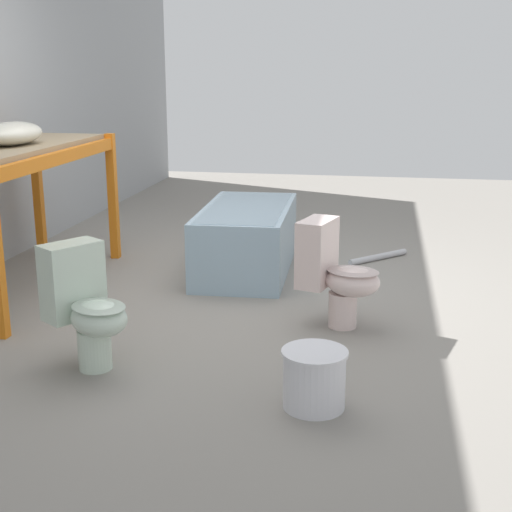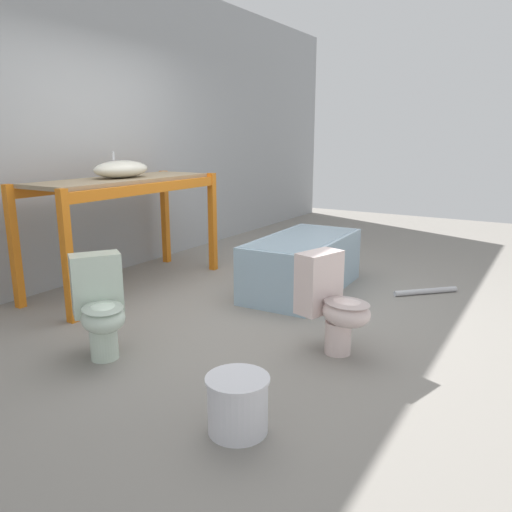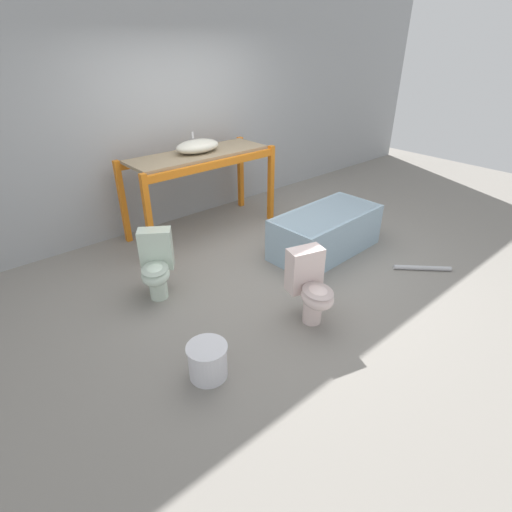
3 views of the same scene
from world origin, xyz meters
name	(u,v)px [view 3 (image 3 of 3)]	position (x,y,z in m)	size (l,w,h in m)	color
ground_plane	(267,261)	(0.00, 0.00, 0.00)	(12.00, 12.00, 0.00)	gray
warehouse_wall_rear	(174,103)	(0.00, 1.85, 1.60)	(10.80, 0.08, 3.20)	#9EA0A3
shelving_rack	(199,166)	(-0.05, 1.26, 0.90)	(1.98, 0.76, 1.07)	orange
sink_basin	(198,146)	(-0.06, 1.26, 1.15)	(0.60, 0.36, 0.24)	silver
bathtub_main	(326,229)	(0.72, -0.28, 0.30)	(1.44, 0.74, 0.52)	#99B7CC
toilet_near	(311,286)	(-0.43, -1.08, 0.36)	(0.43, 0.57, 0.68)	silver
toilet_far	(156,264)	(-1.32, 0.22, 0.36)	(0.54, 0.59, 0.68)	silver
bucket_white	(208,360)	(-1.59, -1.06, 0.16)	(0.33, 0.33, 0.29)	silver
loose_pipe	(422,268)	(1.22, -1.34, 0.03)	(0.50, 0.49, 0.05)	#B7B7BC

